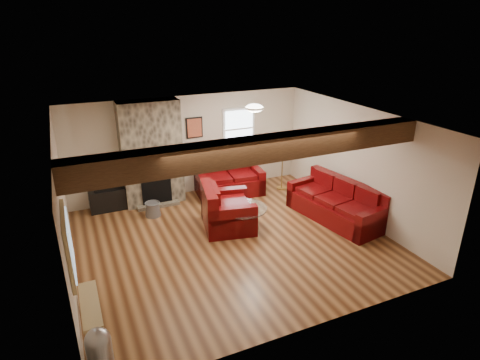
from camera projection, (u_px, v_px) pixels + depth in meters
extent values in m
plane|color=#562E16|center=(232.00, 240.00, 8.17)|extent=(8.00, 8.00, 0.00)
plane|color=silver|center=(231.00, 120.00, 7.24)|extent=(8.00, 8.00, 0.00)
plane|color=beige|center=(189.00, 146.00, 10.03)|extent=(8.00, 0.00, 8.00)
plane|color=beige|center=(312.00, 255.00, 5.37)|extent=(8.00, 0.00, 8.00)
plane|color=beige|center=(64.00, 212.00, 6.57)|extent=(0.00, 7.50, 7.50)
plane|color=beige|center=(357.00, 163.00, 8.84)|extent=(0.00, 7.50, 7.50)
cube|color=black|center=(263.00, 149.00, 6.25)|extent=(6.00, 0.36, 0.38)
cube|color=#38332B|center=(151.00, 153.00, 9.44)|extent=(1.40, 0.50, 2.50)
cube|color=black|center=(157.00, 188.00, 9.53)|extent=(0.70, 0.06, 0.90)
cube|color=#38332B|center=(158.00, 205.00, 9.64)|extent=(1.00, 0.25, 0.08)
cylinder|color=#432C15|center=(243.00, 227.00, 8.63)|extent=(0.67, 0.67, 0.04)
cylinder|color=#432C15|center=(243.00, 219.00, 8.56)|extent=(0.36, 0.36, 0.45)
cylinder|color=white|center=(243.00, 208.00, 8.46)|extent=(1.01, 1.01, 0.02)
cube|color=maroon|center=(243.00, 207.00, 8.45)|extent=(0.28, 0.20, 0.03)
cube|color=black|center=(112.00, 198.00, 9.46)|extent=(1.04, 0.42, 0.52)
imported|color=black|center=(110.00, 179.00, 9.27)|extent=(0.79, 0.10, 0.45)
cylinder|color=tan|center=(281.00, 188.00, 10.68)|extent=(0.26, 0.26, 0.03)
cylinder|color=tan|center=(282.00, 166.00, 10.44)|extent=(0.03, 0.03, 1.28)
cone|color=#FDF0C0|center=(283.00, 142.00, 10.20)|extent=(0.37, 0.37, 0.26)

